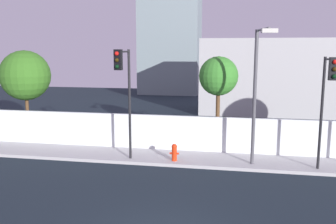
{
  "coord_description": "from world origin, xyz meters",
  "views": [
    {
      "loc": [
        1.98,
        -9.08,
        5.34
      ],
      "look_at": [
        -0.95,
        6.5,
        2.65
      ],
      "focal_mm": 39.69,
      "sensor_mm": 36.0,
      "label": 1
    }
  ],
  "objects_px": {
    "traffic_light_right": "(124,81)",
    "street_lamp_curbside": "(257,85)",
    "traffic_light_center": "(328,90)",
    "fire_hydrant": "(174,152)",
    "roadside_tree_leftmost": "(25,76)",
    "roadside_tree_midleft": "(218,77)"
  },
  "relations": [
    {
      "from": "traffic_light_center",
      "to": "roadside_tree_midleft",
      "type": "distance_m",
      "value": 5.79
    },
    {
      "from": "traffic_light_right",
      "to": "roadside_tree_midleft",
      "type": "distance_m",
      "value": 5.31
    },
    {
      "from": "fire_hydrant",
      "to": "roadside_tree_leftmost",
      "type": "height_order",
      "value": "roadside_tree_leftmost"
    },
    {
      "from": "street_lamp_curbside",
      "to": "fire_hydrant",
      "type": "distance_m",
      "value": 4.87
    },
    {
      "from": "street_lamp_curbside",
      "to": "traffic_light_right",
      "type": "bearing_deg",
      "value": -176.35
    },
    {
      "from": "roadside_tree_midleft",
      "to": "fire_hydrant",
      "type": "bearing_deg",
      "value": -122.39
    },
    {
      "from": "fire_hydrant",
      "to": "roadside_tree_midleft",
      "type": "bearing_deg",
      "value": 57.61
    },
    {
      "from": "roadside_tree_midleft",
      "to": "traffic_light_right",
      "type": "bearing_deg",
      "value": -140.14
    },
    {
      "from": "traffic_light_right",
      "to": "fire_hydrant",
      "type": "height_order",
      "value": "traffic_light_right"
    },
    {
      "from": "roadside_tree_leftmost",
      "to": "roadside_tree_midleft",
      "type": "distance_m",
      "value": 11.06
    },
    {
      "from": "roadside_tree_leftmost",
      "to": "street_lamp_curbside",
      "type": "bearing_deg",
      "value": -13.23
    },
    {
      "from": "fire_hydrant",
      "to": "roadside_tree_midleft",
      "type": "height_order",
      "value": "roadside_tree_midleft"
    },
    {
      "from": "street_lamp_curbside",
      "to": "roadside_tree_leftmost",
      "type": "xyz_separation_m",
      "value": [
        -12.87,
        3.03,
        0.02
      ]
    },
    {
      "from": "traffic_light_right",
      "to": "roadside_tree_midleft",
      "type": "xyz_separation_m",
      "value": [
        4.07,
        3.4,
        0.02
      ]
    },
    {
      "from": "fire_hydrant",
      "to": "roadside_tree_midleft",
      "type": "distance_m",
      "value": 4.78
    },
    {
      "from": "traffic_light_center",
      "to": "roadside_tree_leftmost",
      "type": "xyz_separation_m",
      "value": [
        -15.67,
        3.49,
        0.13
      ]
    },
    {
      "from": "traffic_light_right",
      "to": "street_lamp_curbside",
      "type": "bearing_deg",
      "value": 3.65
    },
    {
      "from": "roadside_tree_leftmost",
      "to": "fire_hydrant",
      "type": "bearing_deg",
      "value": -17.39
    },
    {
      "from": "traffic_light_right",
      "to": "street_lamp_curbside",
      "type": "height_order",
      "value": "street_lamp_curbside"
    },
    {
      "from": "traffic_light_center",
      "to": "fire_hydrant",
      "type": "bearing_deg",
      "value": 174.72
    },
    {
      "from": "street_lamp_curbside",
      "to": "traffic_light_center",
      "type": "bearing_deg",
      "value": -9.32
    },
    {
      "from": "street_lamp_curbside",
      "to": "fire_hydrant",
      "type": "xyz_separation_m",
      "value": [
        -3.65,
        0.14,
        -3.22
      ]
    }
  ]
}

